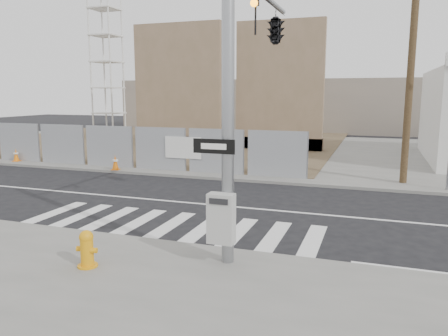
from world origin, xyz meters
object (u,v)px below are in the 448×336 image
(traffic_cone_c, at_px, (115,163))
(fire_hydrant, at_px, (87,249))
(signal_pole, at_px, (262,50))
(traffic_cone_d, at_px, (224,165))
(crane_tower, at_px, (105,24))
(traffic_cone_b, at_px, (16,155))

(traffic_cone_c, bearing_deg, fire_hydrant, -59.65)
(signal_pole, height_order, fire_hydrant, signal_pole)
(traffic_cone_c, height_order, traffic_cone_d, traffic_cone_d)
(fire_hydrant, height_order, traffic_cone_d, fire_hydrant)
(crane_tower, relative_size, traffic_cone_c, 25.88)
(traffic_cone_c, xyz_separation_m, traffic_cone_d, (5.06, 1.10, 0.01))
(signal_pole, bearing_deg, traffic_cone_d, 116.11)
(crane_tower, relative_size, traffic_cone_b, 27.30)
(signal_pole, bearing_deg, fire_hydrant, -123.63)
(crane_tower, distance_m, fire_hydrant, 28.70)
(traffic_cone_b, height_order, traffic_cone_d, traffic_cone_d)
(crane_tower, height_order, traffic_cone_b, crane_tower)
(traffic_cone_d, bearing_deg, crane_tower, 139.93)
(fire_hydrant, height_order, traffic_cone_c, fire_hydrant)
(signal_pole, bearing_deg, traffic_cone_c, 144.15)
(signal_pole, height_order, traffic_cone_b, signal_pole)
(signal_pole, height_order, crane_tower, crane_tower)
(signal_pole, relative_size, traffic_cone_d, 9.68)
(signal_pole, distance_m, fire_hydrant, 6.43)
(signal_pole, xyz_separation_m, traffic_cone_b, (-15.14, 6.80, -4.34))
(signal_pole, xyz_separation_m, crane_tower, (-17.49, 19.05, 4.24))
(fire_hydrant, relative_size, traffic_cone_b, 1.18)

